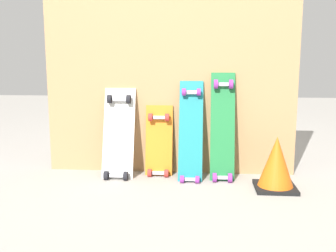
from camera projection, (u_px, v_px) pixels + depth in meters
ground_plane at (169, 174)px, 2.98m from camera, size 12.00×12.00×0.00m
plywood_wall_panel at (170, 57)px, 2.90m from camera, size 1.87×0.04×1.75m
skateboard_white at (118, 137)px, 2.89m from camera, size 0.23×0.27×0.71m
skateboard_orange at (159, 145)px, 2.93m from camera, size 0.20×0.16×0.59m
skateboard_teal at (191, 136)px, 2.83m from camera, size 0.17×0.28×0.77m
skateboard_green at (223, 131)px, 2.83m from camera, size 0.17×0.25×0.83m
traffic_cone at (276, 164)px, 2.61m from camera, size 0.27×0.27×0.36m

